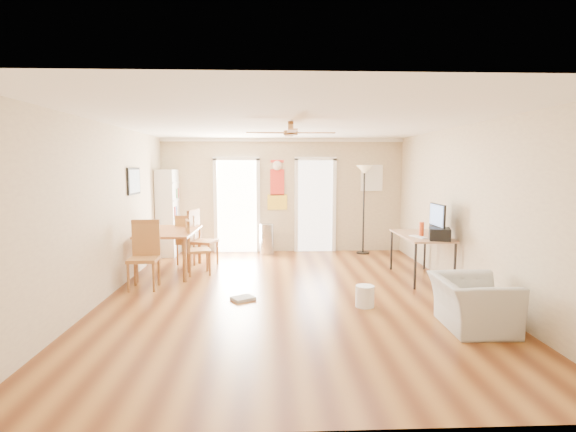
{
  "coord_description": "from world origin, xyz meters",
  "views": [
    {
      "loc": [
        -0.3,
        -6.54,
        1.96
      ],
      "look_at": [
        0.0,
        0.6,
        1.15
      ],
      "focal_mm": 27.31,
      "sensor_mm": 36.0,
      "label": 1
    }
  ],
  "objects_px": {
    "armchair": "(473,303)",
    "computer_desk": "(420,257)",
    "wastebasket_a": "(365,296)",
    "trash_can": "(267,239)",
    "printer": "(440,234)",
    "bookshelf": "(169,212)",
    "torchiere_lamp": "(364,210)",
    "dining_chair_far": "(189,239)",
    "dining_chair_near": "(143,256)",
    "dining_chair_right_a": "(204,238)",
    "dining_table": "(170,251)",
    "dining_chair_right_b": "(198,247)"
  },
  "relations": [
    {
      "from": "armchair",
      "to": "computer_desk",
      "type": "bearing_deg",
      "value": -3.0
    },
    {
      "from": "wastebasket_a",
      "to": "armchair",
      "type": "bearing_deg",
      "value": -37.86
    },
    {
      "from": "trash_can",
      "to": "printer",
      "type": "bearing_deg",
      "value": -44.74
    },
    {
      "from": "bookshelf",
      "to": "armchair",
      "type": "bearing_deg",
      "value": -50.45
    },
    {
      "from": "torchiere_lamp",
      "to": "wastebasket_a",
      "type": "bearing_deg",
      "value": -101.68
    },
    {
      "from": "dining_chair_far",
      "to": "wastebasket_a",
      "type": "distance_m",
      "value": 4.16
    },
    {
      "from": "armchair",
      "to": "dining_chair_near",
      "type": "bearing_deg",
      "value": 68.23
    },
    {
      "from": "trash_can",
      "to": "printer",
      "type": "distance_m",
      "value": 4.0
    },
    {
      "from": "wastebasket_a",
      "to": "armchair",
      "type": "distance_m",
      "value": 1.43
    },
    {
      "from": "dining_chair_right_a",
      "to": "bookshelf",
      "type": "bearing_deg",
      "value": 55.24
    },
    {
      "from": "dining_table",
      "to": "wastebasket_a",
      "type": "bearing_deg",
      "value": -34.43
    },
    {
      "from": "bookshelf",
      "to": "dining_chair_right_a",
      "type": "xyz_separation_m",
      "value": [
        0.94,
        -1.19,
        -0.39
      ]
    },
    {
      "from": "bookshelf",
      "to": "trash_can",
      "type": "distance_m",
      "value": 2.26
    },
    {
      "from": "dining_table",
      "to": "dining_chair_right_b",
      "type": "relative_size",
      "value": 1.58
    },
    {
      "from": "dining_table",
      "to": "armchair",
      "type": "bearing_deg",
      "value": -35.36
    },
    {
      "from": "dining_chair_right_b",
      "to": "armchair",
      "type": "xyz_separation_m",
      "value": [
        3.75,
        -2.86,
        -0.19
      ]
    },
    {
      "from": "dining_chair_right_a",
      "to": "armchair",
      "type": "bearing_deg",
      "value": -116.18
    },
    {
      "from": "dining_chair_right_b",
      "to": "trash_can",
      "type": "height_order",
      "value": "dining_chair_right_b"
    },
    {
      "from": "computer_desk",
      "to": "printer",
      "type": "xyz_separation_m",
      "value": [
        0.11,
        -0.54,
        0.48
      ]
    },
    {
      "from": "dining_chair_right_a",
      "to": "wastebasket_a",
      "type": "distance_m",
      "value": 3.75
    },
    {
      "from": "computer_desk",
      "to": "dining_chair_right_a",
      "type": "bearing_deg",
      "value": 164.08
    },
    {
      "from": "dining_chair_near",
      "to": "wastebasket_a",
      "type": "distance_m",
      "value": 3.53
    },
    {
      "from": "torchiere_lamp",
      "to": "computer_desk",
      "type": "distance_m",
      "value": 2.4
    },
    {
      "from": "torchiere_lamp",
      "to": "computer_desk",
      "type": "bearing_deg",
      "value": -76.83
    },
    {
      "from": "bookshelf",
      "to": "dining_chair_right_b",
      "type": "distance_m",
      "value": 2.12
    },
    {
      "from": "bookshelf",
      "to": "armchair",
      "type": "height_order",
      "value": "bookshelf"
    },
    {
      "from": "dining_chair_far",
      "to": "dining_chair_right_a",
      "type": "bearing_deg",
      "value": 153.57
    },
    {
      "from": "dining_table",
      "to": "trash_can",
      "type": "relative_size",
      "value": 2.3
    },
    {
      "from": "dining_chair_right_b",
      "to": "computer_desk",
      "type": "height_order",
      "value": "dining_chair_right_b"
    },
    {
      "from": "printer",
      "to": "dining_chair_right_a",
      "type": "bearing_deg",
      "value": 175.28
    },
    {
      "from": "torchiere_lamp",
      "to": "wastebasket_a",
      "type": "distance_m",
      "value": 3.95
    },
    {
      "from": "bookshelf",
      "to": "dining_table",
      "type": "relative_size",
      "value": 1.2
    },
    {
      "from": "dining_chair_right_b",
      "to": "printer",
      "type": "xyz_separation_m",
      "value": [
        4.05,
        -1.01,
        0.38
      ]
    },
    {
      "from": "dining_chair_right_a",
      "to": "armchair",
      "type": "height_order",
      "value": "dining_chair_right_a"
    },
    {
      "from": "dining_table",
      "to": "wastebasket_a",
      "type": "relative_size",
      "value": 5.24
    },
    {
      "from": "dining_chair_right_b",
      "to": "computer_desk",
      "type": "relative_size",
      "value": 0.69
    },
    {
      "from": "dining_table",
      "to": "printer",
      "type": "height_order",
      "value": "printer"
    },
    {
      "from": "dining_table",
      "to": "dining_chair_right_a",
      "type": "height_order",
      "value": "dining_chair_right_a"
    },
    {
      "from": "wastebasket_a",
      "to": "dining_table",
      "type": "bearing_deg",
      "value": 145.57
    },
    {
      "from": "computer_desk",
      "to": "dining_chair_far",
      "type": "bearing_deg",
      "value": 162.13
    },
    {
      "from": "printer",
      "to": "wastebasket_a",
      "type": "height_order",
      "value": "printer"
    },
    {
      "from": "dining_table",
      "to": "dining_chair_near",
      "type": "xyz_separation_m",
      "value": [
        -0.17,
        -1.13,
        0.15
      ]
    },
    {
      "from": "dining_chair_right_b",
      "to": "dining_chair_far",
      "type": "height_order",
      "value": "dining_chair_right_b"
    },
    {
      "from": "dining_chair_near",
      "to": "dining_chair_far",
      "type": "distance_m",
      "value": 1.88
    },
    {
      "from": "dining_table",
      "to": "wastebasket_a",
      "type": "distance_m",
      "value": 3.86
    },
    {
      "from": "torchiere_lamp",
      "to": "computer_desk",
      "type": "relative_size",
      "value": 1.37
    },
    {
      "from": "dining_chair_right_b",
      "to": "dining_chair_near",
      "type": "distance_m",
      "value": 1.19
    },
    {
      "from": "bookshelf",
      "to": "computer_desk",
      "type": "distance_m",
      "value": 5.43
    },
    {
      "from": "dining_chair_right_a",
      "to": "dining_chair_near",
      "type": "xyz_separation_m",
      "value": [
        -0.72,
        -1.59,
        -0.01
      ]
    },
    {
      "from": "dining_chair_far",
      "to": "wastebasket_a",
      "type": "bearing_deg",
      "value": 146.21
    }
  ]
}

